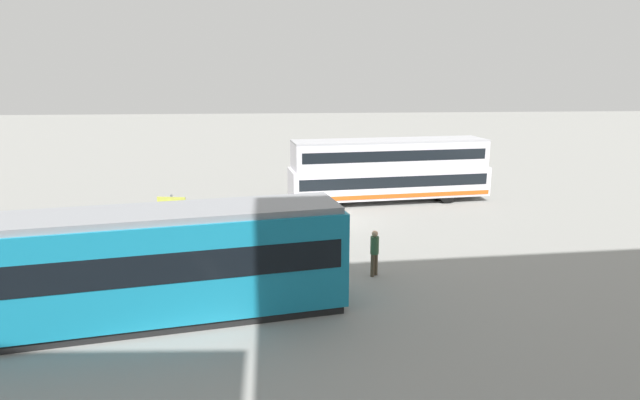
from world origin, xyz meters
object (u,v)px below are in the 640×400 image
at_px(double_decker_bus, 389,170).
at_px(tram_yellow, 119,267).
at_px(info_sign, 172,211).
at_px(pedestrian_crossing, 375,250).
at_px(pedestrian_near_railing, 231,230).

bearing_deg(double_decker_bus, tram_yellow, 52.89).
bearing_deg(info_sign, pedestrian_crossing, 153.01).
bearing_deg(info_sign, pedestrian_near_railing, 158.07).
bearing_deg(double_decker_bus, pedestrian_near_railing, 45.74).
bearing_deg(pedestrian_near_railing, info_sign, -21.93).
bearing_deg(pedestrian_crossing, pedestrian_near_railing, -29.18).
relative_size(tram_yellow, pedestrian_near_railing, 7.90).
bearing_deg(double_decker_bus, info_sign, 35.07).
height_order(pedestrian_near_railing, pedestrian_crossing, pedestrian_crossing).
bearing_deg(info_sign, double_decker_bus, -144.93).
distance_m(pedestrian_crossing, info_sign, 9.08).
bearing_deg(tram_yellow, pedestrian_near_railing, -114.09).
height_order(double_decker_bus, pedestrian_crossing, double_decker_bus).
bearing_deg(tram_yellow, info_sign, -92.01).
relative_size(double_decker_bus, tram_yellow, 0.87).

